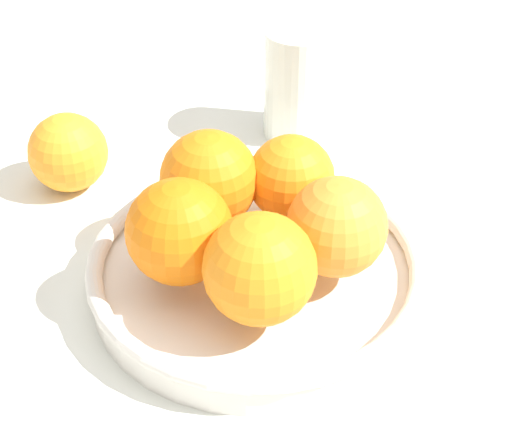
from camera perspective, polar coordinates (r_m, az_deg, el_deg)
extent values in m
plane|color=silver|center=(0.69, 0.00, -4.89)|extent=(4.00, 4.00, 0.00)
cylinder|color=silver|center=(0.69, 0.00, -4.22)|extent=(0.26, 0.26, 0.02)
torus|color=silver|center=(0.67, 0.00, -3.10)|extent=(0.27, 0.27, 0.01)
sphere|color=orange|center=(0.64, 5.40, -0.68)|extent=(0.08, 0.08, 0.08)
sphere|color=orange|center=(0.69, 2.36, 2.58)|extent=(0.07, 0.07, 0.07)
sphere|color=orange|center=(0.68, -3.14, 2.52)|extent=(0.08, 0.08, 0.08)
sphere|color=orange|center=(0.63, -5.14, -0.97)|extent=(0.08, 0.08, 0.08)
sphere|color=orange|center=(0.60, 0.25, -3.49)|extent=(0.08, 0.08, 0.08)
sphere|color=orange|center=(0.81, -12.42, 4.20)|extent=(0.07, 0.07, 0.07)
cylinder|color=silver|center=(0.86, 2.83, 8.87)|extent=(0.07, 0.07, 0.11)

